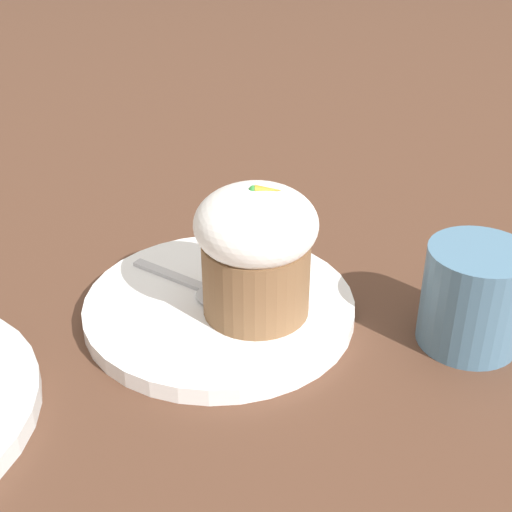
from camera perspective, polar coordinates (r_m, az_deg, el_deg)
ground_plane at (r=0.65m, az=-2.92°, el=-4.69°), size 4.00×4.00×0.00m
dessert_plate at (r=0.65m, az=-2.94°, el=-4.11°), size 0.24×0.24×0.02m
carrot_cake at (r=0.59m, az=0.00°, el=0.58°), size 0.10×0.10×0.12m
spoon at (r=0.65m, az=-3.74°, el=-2.67°), size 0.12×0.09×0.01m
coffee_cup at (r=0.62m, az=17.21°, el=-3.14°), size 0.12×0.09×0.09m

